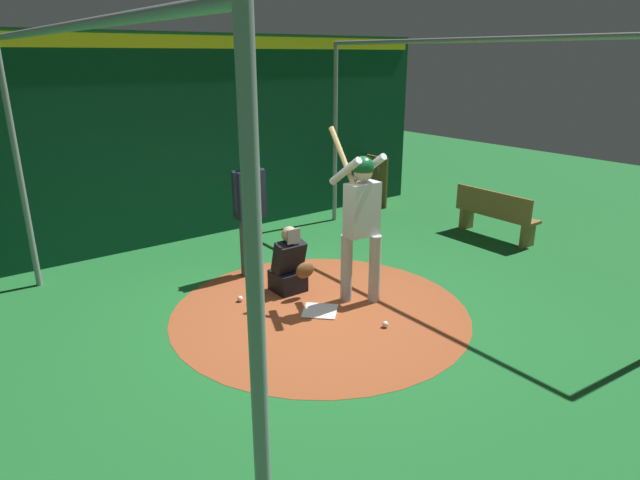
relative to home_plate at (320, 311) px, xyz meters
The scene contains 12 objects.
ground_plane 0.01m from the home_plate, ahead, with size 26.12×26.12×0.00m, color #1E6B2D.
dirt_circle 0.01m from the home_plate, ahead, with size 3.71×3.71×0.01m, color #9E4C28.
home_plate is the anchor object (origin of this frame).
batter 1.31m from the home_plate, 86.18° to the left, with size 0.68×0.49×2.22m.
catcher 0.82m from the home_plate, behind, with size 0.58×0.40×0.93m.
umpire 1.88m from the home_plate, behind, with size 0.22×0.49×1.77m.
back_wall 4.10m from the home_plate, behind, with size 0.23×10.12×3.39m.
cage_frame 2.28m from the home_plate, ahead, with size 6.13×5.34×3.28m.
bat_rack 5.35m from the home_plate, 130.96° to the left, with size 0.94×0.20×1.05m.
bench 4.22m from the home_plate, 96.64° to the left, with size 1.50×0.36×0.85m.
baseball_0 1.08m from the home_plate, 142.54° to the right, with size 0.07×0.07×0.07m, color white.
baseball_1 0.88m from the home_plate, 24.43° to the left, with size 0.07×0.07×0.07m, color white.
Camera 1 is at (4.91, -3.70, 3.05)m, focal length 30.49 mm.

